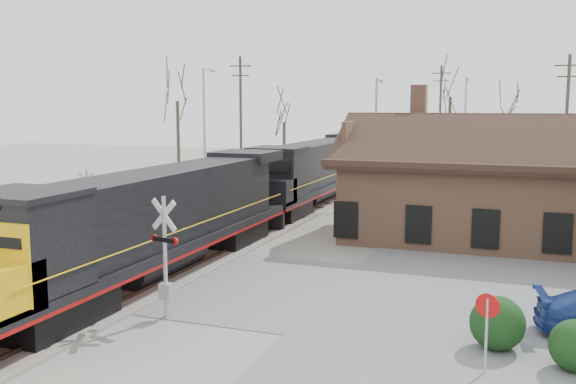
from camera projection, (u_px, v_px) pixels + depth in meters
name	position (u px, v px, depth m)	size (l,w,h in m)	color
ground	(161.00, 276.00, 25.75)	(140.00, 140.00, 0.00)	gray
road	(161.00, 276.00, 25.74)	(60.00, 9.00, 0.03)	slate
track_main	(289.00, 215.00, 39.67)	(3.40, 90.00, 0.24)	gray
track_siding	(224.00, 211.00, 41.22)	(3.40, 90.00, 0.24)	gray
depot	(491.00, 193.00, 32.45)	(15.20, 9.31, 7.90)	#9E6F52
locomotive_lead	(151.00, 222.00, 24.86)	(3.00, 20.07, 4.45)	black
locomotive_trailing	(313.00, 171.00, 43.76)	(3.00, 20.07, 4.22)	black
crossbuck_near	(165.00, 261.00, 20.52)	(1.12, 0.34, 3.98)	#A5A8AD
crossbuck_far	(88.00, 205.00, 33.01)	(0.98, 0.41, 3.53)	#A5A8AD
do_not_enter_sign	(487.00, 318.00, 16.21)	(0.62, 0.22, 2.14)	#A5A8AD
hedge_a	(497.00, 323.00, 17.97)	(1.54, 1.54, 1.54)	black
hedge_b	(576.00, 346.00, 16.52)	(1.36, 1.36, 1.36)	black
streetlight_a	(205.00, 125.00, 47.55)	(0.25, 2.04, 9.53)	#A5A8AD
streetlight_b	(376.00, 134.00, 43.57)	(0.25, 2.04, 8.63)	#A5A8AD
streetlight_c	(465.00, 124.00, 56.60)	(0.25, 2.04, 9.21)	#A5A8AD
utility_pole_a	(241.00, 118.00, 55.30)	(2.00, 0.24, 10.91)	#382D23
utility_pole_b	(440.00, 116.00, 66.76)	(2.00, 0.24, 10.86)	#382D23
utility_pole_c	(566.00, 123.00, 47.08)	(2.00, 0.24, 10.47)	#382D23
tree_a	(177.00, 88.00, 58.92)	(4.78, 4.78, 11.71)	#382D23
tree_b	(284.00, 114.00, 62.70)	(3.42, 3.42, 8.38)	#382D23
tree_c	(451.00, 85.00, 67.34)	(5.11, 5.11, 12.51)	#382D23
tree_d	(509.00, 103.00, 58.33)	(3.99, 3.99, 9.78)	#382D23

